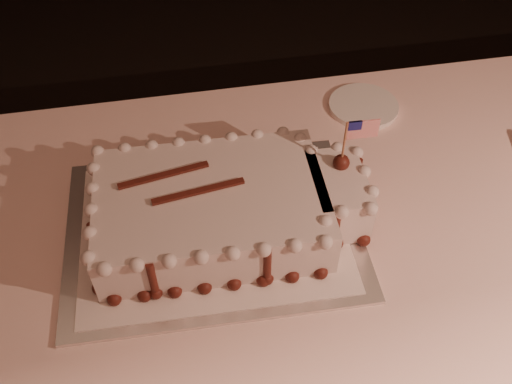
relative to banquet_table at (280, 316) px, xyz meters
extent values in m
cube|color=#FFD1C5|center=(0.00, 0.00, 0.00)|extent=(2.40, 0.80, 0.75)
cube|color=silver|center=(-0.14, -0.01, 0.38)|extent=(0.54, 0.41, 0.01)
cube|color=white|center=(-0.14, -0.01, 0.38)|extent=(0.48, 0.38, 0.00)
cube|color=silver|center=(-0.14, -0.01, 0.43)|extent=(0.41, 0.28, 0.09)
cube|color=silver|center=(0.09, -0.02, 0.43)|extent=(0.10, 0.15, 0.09)
sphere|color=#541D15|center=(-0.32, -0.14, 0.39)|extent=(0.02, 0.02, 0.02)
sphere|color=#541D15|center=(-0.27, -0.14, 0.39)|extent=(0.02, 0.02, 0.02)
sphere|color=#541D15|center=(-0.22, -0.14, 0.39)|extent=(0.02, 0.02, 0.02)
sphere|color=#541D15|center=(-0.17, -0.15, 0.39)|extent=(0.02, 0.02, 0.02)
sphere|color=#541D15|center=(-0.12, -0.15, 0.39)|extent=(0.02, 0.02, 0.02)
sphere|color=#541D15|center=(-0.07, -0.15, 0.39)|extent=(0.02, 0.02, 0.02)
sphere|color=#541D15|center=(-0.02, -0.15, 0.39)|extent=(0.02, 0.02, 0.02)
sphere|color=#541D15|center=(0.03, -0.15, 0.39)|extent=(0.02, 0.02, 0.02)
sphere|color=#541D15|center=(0.04, -0.11, 0.39)|extent=(0.02, 0.02, 0.02)
sphere|color=#541D15|center=(0.07, -0.10, 0.39)|extent=(0.02, 0.02, 0.02)
sphere|color=#541D15|center=(0.12, -0.10, 0.39)|extent=(0.02, 0.02, 0.02)
sphere|color=#541D15|center=(0.13, -0.06, 0.39)|extent=(0.02, 0.02, 0.02)
sphere|color=#541D15|center=(0.13, -0.01, 0.39)|extent=(0.02, 0.02, 0.02)
sphere|color=#541D15|center=(0.14, 0.03, 0.39)|extent=(0.02, 0.02, 0.02)
sphere|color=#541D15|center=(0.10, 0.05, 0.39)|extent=(0.02, 0.02, 0.02)
sphere|color=#541D15|center=(0.05, 0.05, 0.39)|extent=(0.02, 0.02, 0.02)
sphere|color=#541D15|center=(0.04, 0.09, 0.39)|extent=(0.02, 0.02, 0.02)
sphere|color=#541D15|center=(0.02, 0.11, 0.39)|extent=(0.02, 0.02, 0.02)
sphere|color=#541D15|center=(-0.03, 0.11, 0.39)|extent=(0.02, 0.02, 0.02)
sphere|color=#541D15|center=(-0.08, 0.12, 0.39)|extent=(0.02, 0.02, 0.02)
sphere|color=#541D15|center=(-0.13, 0.12, 0.39)|extent=(0.02, 0.02, 0.02)
sphere|color=#541D15|center=(-0.18, 0.12, 0.39)|extent=(0.02, 0.02, 0.02)
sphere|color=#541D15|center=(-0.23, 0.12, 0.39)|extent=(0.02, 0.02, 0.02)
sphere|color=#541D15|center=(-0.28, 0.12, 0.39)|extent=(0.02, 0.02, 0.02)
sphere|color=#541D15|center=(-0.33, 0.12, 0.39)|extent=(0.02, 0.02, 0.02)
sphere|color=#541D15|center=(-0.34, 0.08, 0.39)|extent=(0.02, 0.02, 0.02)
sphere|color=#541D15|center=(-0.34, 0.03, 0.39)|extent=(0.02, 0.02, 0.02)
sphere|color=#541D15|center=(-0.34, -0.02, 0.39)|extent=(0.02, 0.02, 0.02)
sphere|color=#541D15|center=(-0.34, -0.07, 0.39)|extent=(0.02, 0.02, 0.02)
sphere|color=#541D15|center=(-0.34, -0.12, 0.39)|extent=(0.02, 0.02, 0.02)
sphere|color=silver|center=(-0.32, -0.14, 0.48)|extent=(0.02, 0.02, 0.02)
sphere|color=silver|center=(-0.27, -0.14, 0.48)|extent=(0.02, 0.02, 0.02)
sphere|color=silver|center=(-0.22, -0.14, 0.48)|extent=(0.02, 0.02, 0.02)
sphere|color=silver|center=(-0.17, -0.15, 0.48)|extent=(0.02, 0.02, 0.02)
sphere|color=silver|center=(-0.12, -0.15, 0.48)|extent=(0.02, 0.02, 0.02)
sphere|color=silver|center=(-0.07, -0.15, 0.48)|extent=(0.02, 0.02, 0.02)
sphere|color=silver|center=(-0.02, -0.15, 0.48)|extent=(0.02, 0.02, 0.02)
sphere|color=silver|center=(0.03, -0.15, 0.48)|extent=(0.02, 0.02, 0.02)
sphere|color=silver|center=(0.04, -0.11, 0.48)|extent=(0.02, 0.02, 0.02)
sphere|color=silver|center=(0.07, -0.10, 0.48)|extent=(0.02, 0.02, 0.02)
sphere|color=silver|center=(0.12, -0.10, 0.48)|extent=(0.02, 0.02, 0.02)
sphere|color=silver|center=(0.13, -0.06, 0.48)|extent=(0.02, 0.02, 0.02)
sphere|color=silver|center=(0.13, -0.01, 0.48)|extent=(0.02, 0.02, 0.02)
sphere|color=silver|center=(0.14, 0.03, 0.48)|extent=(0.02, 0.02, 0.02)
sphere|color=silver|center=(0.10, 0.05, 0.48)|extent=(0.02, 0.02, 0.02)
sphere|color=silver|center=(0.05, 0.05, 0.48)|extent=(0.02, 0.02, 0.02)
sphere|color=silver|center=(0.04, 0.09, 0.48)|extent=(0.02, 0.02, 0.02)
sphere|color=silver|center=(0.02, 0.11, 0.48)|extent=(0.02, 0.02, 0.02)
sphere|color=silver|center=(-0.03, 0.11, 0.48)|extent=(0.02, 0.02, 0.02)
sphere|color=silver|center=(-0.08, 0.12, 0.48)|extent=(0.02, 0.02, 0.02)
sphere|color=silver|center=(-0.13, 0.12, 0.48)|extent=(0.02, 0.02, 0.02)
sphere|color=silver|center=(-0.18, 0.12, 0.48)|extent=(0.02, 0.02, 0.02)
sphere|color=silver|center=(-0.23, 0.12, 0.48)|extent=(0.02, 0.02, 0.02)
sphere|color=silver|center=(-0.28, 0.12, 0.48)|extent=(0.02, 0.02, 0.02)
sphere|color=silver|center=(-0.33, 0.12, 0.48)|extent=(0.02, 0.02, 0.02)
sphere|color=silver|center=(-0.34, 0.08, 0.48)|extent=(0.02, 0.02, 0.02)
sphere|color=silver|center=(-0.34, 0.03, 0.48)|extent=(0.02, 0.02, 0.02)
sphere|color=silver|center=(-0.34, -0.02, 0.48)|extent=(0.02, 0.02, 0.02)
sphere|color=silver|center=(-0.34, -0.07, 0.48)|extent=(0.02, 0.02, 0.02)
sphere|color=silver|center=(-0.34, -0.12, 0.48)|extent=(0.02, 0.02, 0.02)
cylinder|color=#541D15|center=(-0.25, -0.14, 0.43)|extent=(0.01, 0.01, 0.09)
sphere|color=#541D15|center=(-0.25, -0.14, 0.39)|extent=(0.02, 0.02, 0.02)
cylinder|color=#541D15|center=(-0.07, -0.15, 0.43)|extent=(0.01, 0.01, 0.09)
sphere|color=#541D15|center=(-0.07, -0.15, 0.39)|extent=(0.02, 0.02, 0.02)
cylinder|color=#541D15|center=(0.06, -0.10, 0.43)|extent=(0.01, 0.01, 0.09)
sphere|color=#541D15|center=(0.06, -0.10, 0.39)|extent=(0.02, 0.02, 0.02)
cylinder|color=#541D15|center=(0.13, 0.02, 0.43)|extent=(0.01, 0.01, 0.09)
sphere|color=#541D15|center=(0.13, 0.02, 0.39)|extent=(0.02, 0.02, 0.02)
cylinder|color=#541D15|center=(0.04, 0.11, 0.43)|extent=(0.01, 0.01, 0.09)
sphere|color=#541D15|center=(0.04, 0.11, 0.39)|extent=(0.02, 0.02, 0.02)
cylinder|color=#541D15|center=(-0.14, 0.12, 0.43)|extent=(0.01, 0.01, 0.09)
sphere|color=#541D15|center=(-0.14, 0.12, 0.39)|extent=(0.02, 0.02, 0.02)
cylinder|color=#541D15|center=(-0.32, 0.12, 0.43)|extent=(0.01, 0.01, 0.09)
sphere|color=#541D15|center=(-0.32, 0.12, 0.39)|extent=(0.02, 0.02, 0.02)
cylinder|color=#541D15|center=(-0.34, -0.05, 0.43)|extent=(0.01, 0.01, 0.09)
sphere|color=#541D15|center=(-0.34, -0.05, 0.39)|extent=(0.02, 0.02, 0.02)
cube|color=#541D15|center=(-0.21, 0.04, 0.48)|extent=(0.16, 0.04, 0.01)
cube|color=#541D15|center=(-0.16, -0.01, 0.48)|extent=(0.16, 0.03, 0.01)
sphere|color=#541D15|center=(0.10, 0.01, 0.49)|extent=(0.03, 0.03, 0.03)
cylinder|color=#B36F4D|center=(0.10, 0.01, 0.52)|extent=(0.00, 0.00, 0.11)
cube|color=red|center=(0.13, 0.00, 0.56)|extent=(0.05, 0.00, 0.04)
cube|color=navy|center=(0.11, 0.01, 0.57)|extent=(0.02, 0.01, 0.02)
cylinder|color=white|center=(0.24, 0.27, 0.38)|extent=(0.16, 0.16, 0.01)
camera|label=1|loc=(-0.18, -0.67, 1.19)|focal=40.00mm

